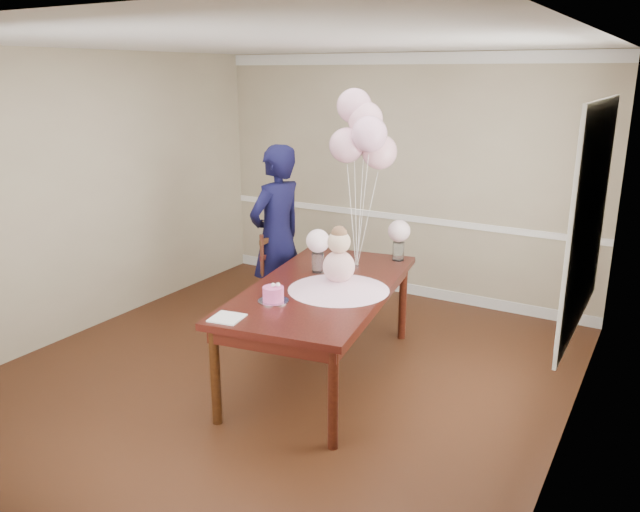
% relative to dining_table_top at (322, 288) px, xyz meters
% --- Properties ---
extents(floor, '(4.50, 5.00, 0.00)m').
position_rel_dining_table_top_xyz_m(floor, '(-0.30, -0.22, -0.78)').
color(floor, black).
rests_on(floor, ground).
extents(ceiling, '(4.50, 5.00, 0.02)m').
position_rel_dining_table_top_xyz_m(ceiling, '(-0.30, -0.22, 1.92)').
color(ceiling, silver).
rests_on(ceiling, wall_back).
extents(wall_back, '(4.50, 0.02, 2.70)m').
position_rel_dining_table_top_xyz_m(wall_back, '(-0.30, 2.28, 0.57)').
color(wall_back, tan).
rests_on(wall_back, floor).
extents(wall_left, '(0.02, 5.00, 2.70)m').
position_rel_dining_table_top_xyz_m(wall_left, '(-2.55, -0.22, 0.57)').
color(wall_left, tan).
rests_on(wall_left, floor).
extents(wall_right, '(0.02, 5.00, 2.70)m').
position_rel_dining_table_top_xyz_m(wall_right, '(1.95, -0.22, 0.57)').
color(wall_right, tan).
rests_on(wall_right, floor).
extents(chair_rail_trim, '(4.50, 0.02, 0.07)m').
position_rel_dining_table_top_xyz_m(chair_rail_trim, '(-0.30, 2.27, 0.12)').
color(chair_rail_trim, white).
rests_on(chair_rail_trim, wall_back).
extents(crown_molding, '(4.50, 0.02, 0.12)m').
position_rel_dining_table_top_xyz_m(crown_molding, '(-0.30, 2.27, 1.85)').
color(crown_molding, white).
rests_on(crown_molding, wall_back).
extents(baseboard_trim, '(4.50, 0.02, 0.12)m').
position_rel_dining_table_top_xyz_m(baseboard_trim, '(-0.30, 2.27, -0.72)').
color(baseboard_trim, silver).
rests_on(baseboard_trim, floor).
extents(window_frame, '(0.02, 1.66, 1.56)m').
position_rel_dining_table_top_xyz_m(window_frame, '(1.93, 0.28, 0.77)').
color(window_frame, white).
rests_on(window_frame, wall_right).
extents(window_blinds, '(0.01, 1.50, 1.40)m').
position_rel_dining_table_top_xyz_m(window_blinds, '(1.91, 0.28, 0.77)').
color(window_blinds, white).
rests_on(window_blinds, wall_right).
extents(dining_table_top, '(1.42, 2.30, 0.05)m').
position_rel_dining_table_top_xyz_m(dining_table_top, '(0.00, 0.00, 0.00)').
color(dining_table_top, black).
rests_on(dining_table_top, table_leg_fl).
extents(table_apron, '(1.29, 2.18, 0.11)m').
position_rel_dining_table_top_xyz_m(table_apron, '(0.00, 0.00, -0.08)').
color(table_apron, black).
rests_on(table_apron, table_leg_fl).
extents(table_leg_fl, '(0.09, 0.09, 0.75)m').
position_rel_dining_table_top_xyz_m(table_leg_fl, '(-0.28, -1.05, -0.40)').
color(table_leg_fl, black).
rests_on(table_leg_fl, floor).
extents(table_leg_fr, '(0.09, 0.09, 0.75)m').
position_rel_dining_table_top_xyz_m(table_leg_fr, '(0.61, -0.90, -0.40)').
color(table_leg_fr, black).
rests_on(table_leg_fr, floor).
extents(table_leg_bl, '(0.09, 0.09, 0.75)m').
position_rel_dining_table_top_xyz_m(table_leg_bl, '(-0.61, 0.90, -0.40)').
color(table_leg_bl, black).
rests_on(table_leg_bl, floor).
extents(table_leg_br, '(0.09, 0.09, 0.75)m').
position_rel_dining_table_top_xyz_m(table_leg_br, '(0.28, 1.05, -0.40)').
color(table_leg_br, black).
rests_on(table_leg_br, floor).
extents(baby_skirt, '(0.94, 0.94, 0.11)m').
position_rel_dining_table_top_xyz_m(baby_skirt, '(0.17, -0.03, 0.08)').
color(baby_skirt, '#EAACCB').
rests_on(baby_skirt, dining_table_top).
extents(baby_torso, '(0.26, 0.26, 0.26)m').
position_rel_dining_table_top_xyz_m(baby_torso, '(0.17, -0.03, 0.22)').
color(baby_torso, pink).
rests_on(baby_torso, baby_skirt).
extents(baby_head, '(0.18, 0.18, 0.18)m').
position_rel_dining_table_top_xyz_m(baby_head, '(0.17, -0.03, 0.43)').
color(baby_head, beige).
rests_on(baby_head, baby_torso).
extents(baby_hair, '(0.13, 0.13, 0.13)m').
position_rel_dining_table_top_xyz_m(baby_hair, '(0.17, -0.03, 0.49)').
color(baby_hair, brown).
rests_on(baby_hair, baby_head).
extents(cake_platter, '(0.27, 0.27, 0.01)m').
position_rel_dining_table_top_xyz_m(cake_platter, '(-0.13, -0.51, 0.03)').
color(cake_platter, '#B8B7BC').
rests_on(cake_platter, dining_table_top).
extents(birthday_cake, '(0.19, 0.19, 0.11)m').
position_rel_dining_table_top_xyz_m(birthday_cake, '(-0.13, -0.51, 0.09)').
color(birthday_cake, '#DD4594').
rests_on(birthday_cake, cake_platter).
extents(cake_flower_a, '(0.03, 0.03, 0.03)m').
position_rel_dining_table_top_xyz_m(cake_flower_a, '(-0.13, -0.51, 0.16)').
color(cake_flower_a, white).
rests_on(cake_flower_a, birthday_cake).
extents(cake_flower_b, '(0.03, 0.03, 0.03)m').
position_rel_dining_table_top_xyz_m(cake_flower_b, '(-0.11, -0.49, 0.16)').
color(cake_flower_b, white).
rests_on(cake_flower_b, birthday_cake).
extents(rose_vase_near, '(0.12, 0.12, 0.17)m').
position_rel_dining_table_top_xyz_m(rose_vase_near, '(-0.21, 0.29, 0.11)').
color(rose_vase_near, silver).
rests_on(rose_vase_near, dining_table_top).
extents(roses_near, '(0.20, 0.20, 0.20)m').
position_rel_dining_table_top_xyz_m(roses_near, '(-0.21, 0.29, 0.31)').
color(roses_near, '#FCD3DC').
rests_on(roses_near, rose_vase_near).
extents(rose_vase_far, '(0.12, 0.12, 0.17)m').
position_rel_dining_table_top_xyz_m(rose_vase_far, '(0.25, 0.97, 0.11)').
color(rose_vase_far, silver).
rests_on(rose_vase_far, dining_table_top).
extents(roses_far, '(0.20, 0.20, 0.20)m').
position_rel_dining_table_top_xyz_m(roses_far, '(0.25, 0.97, 0.31)').
color(roses_far, beige).
rests_on(roses_far, rose_vase_far).
extents(napkin, '(0.25, 0.25, 0.01)m').
position_rel_dining_table_top_xyz_m(napkin, '(-0.22, -0.97, 0.03)').
color(napkin, white).
rests_on(napkin, dining_table_top).
extents(balloon_weight, '(0.05, 0.05, 0.02)m').
position_rel_dining_table_top_xyz_m(balloon_weight, '(0.01, 0.60, 0.04)').
color(balloon_weight, '#BCBCC1').
rests_on(balloon_weight, dining_table_top).
extents(balloon_a, '(0.30, 0.30, 0.30)m').
position_rel_dining_table_top_xyz_m(balloon_a, '(-0.10, 0.59, 1.11)').
color(balloon_a, '#D999AE').
rests_on(balloon_a, balloon_ribbon_a).
extents(balloon_b, '(0.30, 0.30, 0.30)m').
position_rel_dining_table_top_xyz_m(balloon_b, '(0.12, 0.57, 1.21)').
color(balloon_b, '#E4A1C3').
rests_on(balloon_b, balloon_ribbon_b).
extents(balloon_c, '(0.30, 0.30, 0.30)m').
position_rel_dining_table_top_xyz_m(balloon_c, '(0.01, 0.71, 1.32)').
color(balloon_c, '#E6A3B7').
rests_on(balloon_c, balloon_ribbon_c).
extents(balloon_d, '(0.30, 0.30, 0.30)m').
position_rel_dining_table_top_xyz_m(balloon_d, '(-0.10, 0.72, 1.43)').
color(balloon_d, '#D99AB0').
rests_on(balloon_d, balloon_ribbon_d).
extents(balloon_e, '(0.30, 0.30, 0.30)m').
position_rel_dining_table_top_xyz_m(balloon_e, '(0.16, 0.71, 1.05)').
color(balloon_e, '#E19FAE').
rests_on(balloon_e, balloon_ribbon_e).
extents(balloon_ribbon_a, '(0.10, 0.02, 0.90)m').
position_rel_dining_table_top_xyz_m(balloon_ribbon_a, '(-0.04, 0.59, 0.49)').
color(balloon_ribbon_a, white).
rests_on(balloon_ribbon_a, balloon_weight).
extents(balloon_ribbon_b, '(0.12, 0.04, 1.01)m').
position_rel_dining_table_top_xyz_m(balloon_ribbon_b, '(0.07, 0.58, 0.54)').
color(balloon_ribbon_b, white).
rests_on(balloon_ribbon_b, balloon_weight).
extents(balloon_ribbon_c, '(0.01, 0.10, 1.12)m').
position_rel_dining_table_top_xyz_m(balloon_ribbon_c, '(0.01, 0.66, 0.60)').
color(balloon_ribbon_c, white).
rests_on(balloon_ribbon_c, balloon_weight).
extents(balloon_ribbon_d, '(0.11, 0.10, 1.22)m').
position_rel_dining_table_top_xyz_m(balloon_ribbon_d, '(-0.04, 0.66, 0.65)').
color(balloon_ribbon_d, white).
rests_on(balloon_ribbon_d, balloon_weight).
extents(balloon_ribbon_e, '(0.14, 0.10, 0.84)m').
position_rel_dining_table_top_xyz_m(balloon_ribbon_e, '(0.08, 0.66, 0.46)').
color(balloon_ribbon_e, white).
rests_on(balloon_ribbon_e, balloon_weight).
extents(dining_chair_seat, '(0.45, 0.45, 0.05)m').
position_rel_dining_table_top_xyz_m(dining_chair_seat, '(-0.77, 0.69, -0.34)').
color(dining_chair_seat, '#3A130F').
rests_on(dining_chair_seat, chair_leg_fl).
extents(chair_leg_fl, '(0.04, 0.04, 0.42)m').
position_rel_dining_table_top_xyz_m(chair_leg_fl, '(-0.94, 0.50, -0.57)').
color(chair_leg_fl, '#3C1B10').
rests_on(chair_leg_fl, floor).
extents(chair_leg_fr, '(0.04, 0.04, 0.42)m').
position_rel_dining_table_top_xyz_m(chair_leg_fr, '(-0.59, 0.52, -0.57)').
color(chair_leg_fr, '#36140E').
rests_on(chair_leg_fr, floor).
extents(chair_leg_bl, '(0.04, 0.04, 0.42)m').
position_rel_dining_table_top_xyz_m(chair_leg_bl, '(-0.96, 0.86, -0.57)').
color(chair_leg_bl, '#3C2310').
rests_on(chair_leg_bl, floor).
extents(chair_leg_br, '(0.04, 0.04, 0.42)m').
position_rel_dining_table_top_xyz_m(chair_leg_br, '(-0.60, 0.87, -0.57)').
color(chair_leg_br, '#3E1611').
rests_on(chair_leg_br, floor).
extents(chair_back_post_l, '(0.04, 0.04, 0.55)m').
position_rel_dining_table_top_xyz_m(chair_back_post_l, '(-0.96, 0.50, -0.06)').
color(chair_back_post_l, '#3B1810').
rests_on(chair_back_post_l, dining_chair_seat).
extents(chair_back_post_r, '(0.04, 0.04, 0.55)m').
position_rel_dining_table_top_xyz_m(chair_back_post_r, '(-0.98, 0.85, -0.06)').
color(chair_back_post_r, '#3B1A10').
rests_on(chair_back_post_r, dining_chair_seat).
extents(chair_slat_low, '(0.04, 0.39, 0.05)m').
position_rel_dining_table_top_xyz_m(chair_slat_low, '(-0.97, 0.68, -0.17)').
color(chair_slat_low, '#361D0E').
rests_on(chair_slat_low, dining_chair_seat).
extents(chair_slat_mid, '(0.04, 0.39, 0.05)m').
position_rel_dining_table_top_xyz_m(chair_slat_mid, '(-0.97, 0.68, -0.02)').
color(chair_slat_mid, '#3B1310').
rests_on(chair_slat_mid, dining_chair_seat).
extents(chair_slat_top, '(0.04, 0.39, 0.05)m').
position_rel_dining_table_top_xyz_m(chair_slat_top, '(-0.97, 0.68, 0.14)').
color(chair_slat_top, '#3B2010').
rests_on(chair_slat_top, dining_chair_seat).
extents(woman, '(0.56, 0.74, 1.83)m').
position_rel_dining_table_top_xyz_m(woman, '(-0.96, 0.76, 0.13)').
color(woman, black).
rests_on(woman, floor).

